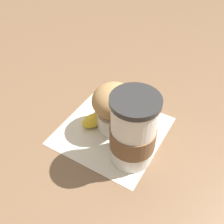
{
  "coord_description": "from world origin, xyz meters",
  "views": [
    {
      "loc": [
        -0.13,
        0.37,
        0.44
      ],
      "look_at": [
        0.0,
        0.0,
        0.06
      ],
      "focal_mm": 42.0,
      "sensor_mm": 36.0,
      "label": 1
    }
  ],
  "objects": [
    {
      "name": "paper_napkin",
      "position": [
        0.0,
        0.0,
        0.0
      ],
      "size": [
        0.26,
        0.26,
        0.0
      ],
      "primitive_type": "cube",
      "rotation": [
        0.0,
        0.0,
        -0.21
      ],
      "color": "beige",
      "rests_on": "ground_plane"
    },
    {
      "name": "ground_plane",
      "position": [
        0.0,
        0.0,
        0.0
      ],
      "size": [
        3.0,
        3.0,
        0.0
      ],
      "primitive_type": "plane",
      "color": "brown"
    },
    {
      "name": "coffee_cup",
      "position": [
        -0.06,
        0.05,
        0.08
      ],
      "size": [
        0.09,
        0.09,
        0.15
      ],
      "color": "white",
      "rests_on": "paper_napkin"
    },
    {
      "name": "muffin",
      "position": [
        0.0,
        -0.02,
        0.06
      ],
      "size": [
        0.1,
        0.1,
        0.11
      ],
      "color": "white",
      "rests_on": "paper_napkin"
    },
    {
      "name": "banana",
      "position": [
        0.03,
        -0.05,
        0.02
      ],
      "size": [
        0.07,
        0.16,
        0.03
      ],
      "color": "gold",
      "rests_on": "paper_napkin"
    }
  ]
}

